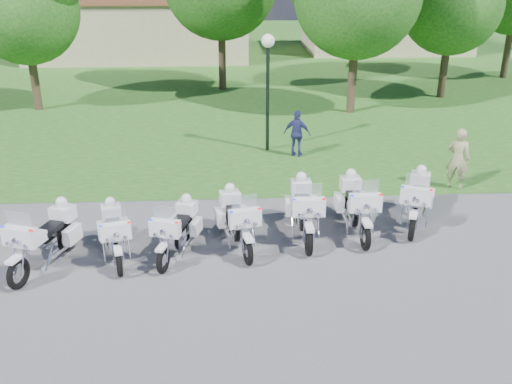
{
  "coord_description": "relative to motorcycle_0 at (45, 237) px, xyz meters",
  "views": [
    {
      "loc": [
        -0.49,
        -11.69,
        6.29
      ],
      "look_at": [
        0.21,
        1.2,
        0.95
      ],
      "focal_mm": 40.0,
      "sensor_mm": 36.0,
      "label": 1
    }
  ],
  "objects": [
    {
      "name": "motorcycle_6",
      "position": [
        8.72,
        1.63,
        0.0
      ],
      "size": [
        1.35,
        2.26,
        1.61
      ],
      "rotation": [
        0.0,
        0.0,
        2.75
      ],
      "color": "black",
      "rests_on": "ground"
    },
    {
      "name": "motorcycle_2",
      "position": [
        2.82,
        0.38,
        -0.06
      ],
      "size": [
        1.08,
        2.1,
        1.45
      ],
      "rotation": [
        0.0,
        0.0,
        2.86
      ],
      "color": "black",
      "rests_on": "ground"
    },
    {
      "name": "motorcycle_0",
      "position": [
        0.0,
        0.0,
        0.0
      ],
      "size": [
        1.25,
        2.3,
        1.6
      ],
      "rotation": [
        0.0,
        0.0,
        2.82
      ],
      "color": "black",
      "rests_on": "ground"
    },
    {
      "name": "building_west",
      "position": [
        -1.54,
        28.43,
        1.4
      ],
      "size": [
        14.56,
        8.32,
        4.1
      ],
      "color": "tan",
      "rests_on": "ground"
    },
    {
      "name": "motorcycle_5",
      "position": [
        7.11,
        1.32,
        0.01
      ],
      "size": [
        0.8,
        2.43,
        1.64
      ],
      "rotation": [
        0.0,
        0.0,
        3.15
      ],
      "color": "black",
      "rests_on": "ground"
    },
    {
      "name": "building_east",
      "position": [
        15.46,
        30.43,
        1.4
      ],
      "size": [
        11.44,
        7.28,
        4.1
      ],
      "color": "tan",
      "rests_on": "ground"
    },
    {
      "name": "grass_lawn",
      "position": [
        4.46,
        27.43,
        -0.67
      ],
      "size": [
        100.0,
        48.0,
        0.01
      ],
      "primitive_type": "cube",
      "color": "#28561B",
      "rests_on": "ground"
    },
    {
      "name": "bystander_c",
      "position": [
        6.35,
        7.04,
        0.12
      ],
      "size": [
        1.0,
        0.72,
        1.57
      ],
      "primitive_type": "imported",
      "rotation": [
        0.0,
        0.0,
        2.74
      ],
      "color": "navy",
      "rests_on": "ground"
    },
    {
      "name": "lamp_post",
      "position": [
        5.4,
        7.76,
        2.34
      ],
      "size": [
        0.44,
        0.44,
        3.97
      ],
      "color": "black",
      "rests_on": "ground"
    },
    {
      "name": "motorcycle_4",
      "position": [
        5.8,
        1.15,
        0.02
      ],
      "size": [
        0.82,
        2.45,
        1.64
      ],
      "rotation": [
        0.0,
        0.0,
        3.12
      ],
      "color": "black",
      "rests_on": "ground"
    },
    {
      "name": "bystander_a",
      "position": [
        10.63,
        3.93,
        0.23
      ],
      "size": [
        0.78,
        0.71,
        1.8
      ],
      "primitive_type": "imported",
      "rotation": [
        0.0,
        0.0,
        2.58
      ],
      "color": "tan",
      "rests_on": "ground"
    },
    {
      "name": "ground",
      "position": [
        4.46,
        0.43,
        -0.67
      ],
      "size": [
        100.0,
        100.0,
        0.0
      ],
      "primitive_type": "plane",
      "color": "#4E4E53",
      "rests_on": "ground"
    },
    {
      "name": "motorcycle_1",
      "position": [
        1.43,
        0.3,
        -0.07
      ],
      "size": [
        1.04,
        2.1,
        1.44
      ],
      "rotation": [
        0.0,
        0.0,
        3.39
      ],
      "color": "black",
      "rests_on": "ground"
    },
    {
      "name": "motorcycle_3",
      "position": [
        4.18,
        0.72,
        -0.02
      ],
      "size": [
        1.07,
        2.29,
        1.56
      ],
      "rotation": [
        0.0,
        0.0,
        3.35
      ],
      "color": "black",
      "rests_on": "ground"
    }
  ]
}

